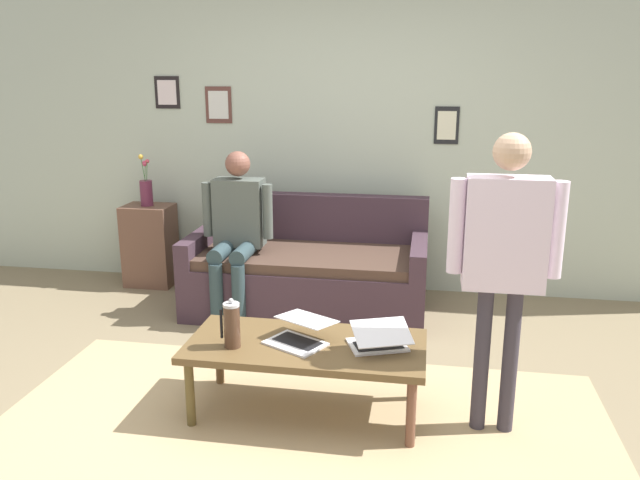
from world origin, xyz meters
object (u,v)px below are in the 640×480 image
object	(u,v)px
coffee_table	(306,350)
flower_vase	(146,190)
french_press	(232,325)
laptop_left	(379,341)
side_shelf	(150,245)
couch	(308,273)
person_seated	(237,225)
laptop_center	(299,335)
person_standing	(505,247)

from	to	relation	value
coffee_table	flower_vase	size ratio (longest dim) A/B	2.88
french_press	laptop_left	bearing A→B (deg)	-171.42
coffee_table	laptop_left	distance (m)	0.41
coffee_table	side_shelf	size ratio (longest dim) A/B	1.81
couch	flower_vase	size ratio (longest dim) A/B	4.09
coffee_table	person_seated	xyz separation A→B (m)	(0.80, -1.35, 0.35)
laptop_center	flower_vase	xyz separation A→B (m)	(1.76, -1.94, 0.39)
laptop_left	flower_vase	distance (m)	2.96
laptop_left	laptop_center	world-z (taller)	laptop_left
laptop_center	laptop_left	bearing A→B (deg)	-179.89
laptop_left	person_standing	size ratio (longest dim) A/B	0.24
coffee_table	french_press	distance (m)	0.43
side_shelf	flower_vase	xyz separation A→B (m)	(0.00, -0.00, 0.50)
couch	side_shelf	xyz separation A→B (m)	(1.51, -0.37, 0.06)
couch	person_seated	distance (m)	0.70
flower_vase	side_shelf	bearing A→B (deg)	134.07
flower_vase	laptop_center	bearing A→B (deg)	132.13
laptop_left	person_seated	bearing A→B (deg)	-48.38
side_shelf	person_standing	distance (m)	3.47
couch	side_shelf	bearing A→B (deg)	-13.76
coffee_table	side_shelf	bearing A→B (deg)	-47.32
laptop_left	couch	bearing A→B (deg)	-66.43
person_standing	laptop_center	bearing A→B (deg)	-0.01
french_press	couch	bearing A→B (deg)	-93.15
coffee_table	person_seated	distance (m)	1.61
flower_vase	person_seated	bearing A→B (deg)	149.10
couch	coffee_table	distance (m)	1.60
laptop_center	french_press	distance (m)	0.37
couch	french_press	world-z (taller)	couch
couch	side_shelf	size ratio (longest dim) A/B	2.56
couch	french_press	bearing A→B (deg)	86.85
french_press	side_shelf	xyz separation A→B (m)	(1.41, -2.06, -0.19)
side_shelf	person_standing	world-z (taller)	person_standing
side_shelf	person_seated	world-z (taller)	person_seated
side_shelf	person_seated	xyz separation A→B (m)	(-0.99, 0.60, 0.37)
side_shelf	person_seated	size ratio (longest dim) A/B	0.56
person_standing	person_seated	xyz separation A→B (m)	(1.81, -1.35, -0.28)
laptop_center	french_press	xyz separation A→B (m)	(0.35, 0.12, 0.08)
couch	side_shelf	world-z (taller)	couch
laptop_left	french_press	world-z (taller)	french_press
couch	person_standing	world-z (taller)	person_standing
couch	french_press	size ratio (longest dim) A/B	6.67
laptop_center	side_shelf	bearing A→B (deg)	-47.87
coffee_table	laptop_center	size ratio (longest dim) A/B	3.10
laptop_left	laptop_center	distance (m)	0.43
french_press	person_seated	world-z (taller)	person_seated
laptop_left	french_press	size ratio (longest dim) A/B	1.38
couch	laptop_left	xyz separation A→B (m)	(-0.69, 1.57, 0.16)
coffee_table	couch	bearing A→B (deg)	-79.64
couch	person_standing	xyz separation A→B (m)	(-1.30, 1.57, 0.71)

